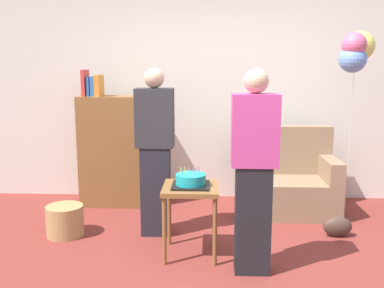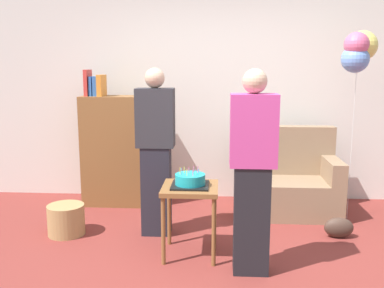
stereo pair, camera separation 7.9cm
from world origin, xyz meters
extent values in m
plane|color=maroon|center=(0.00, 0.00, 0.00)|extent=(8.00, 8.00, 0.00)
cube|color=silver|center=(0.00, 2.05, 1.35)|extent=(6.00, 0.10, 2.70)
cube|color=#8C7054|center=(0.83, 1.40, 0.20)|extent=(1.10, 0.70, 0.40)
cube|color=#8C7054|center=(0.83, 1.67, 0.68)|extent=(1.10, 0.16, 0.56)
cube|color=#8C7054|center=(0.36, 1.40, 0.52)|extent=(0.16, 0.70, 0.24)
cube|color=#8C7054|center=(1.30, 1.40, 0.52)|extent=(0.16, 0.70, 0.24)
cube|color=brown|center=(-1.16, 1.64, 0.65)|extent=(0.80, 0.36, 1.30)
cube|color=red|center=(-1.48, 1.64, 1.45)|extent=(0.04, 0.22, 0.30)
cube|color=#3366B7|center=(-1.43, 1.64, 1.41)|extent=(0.03, 0.19, 0.23)
cube|color=#3366B7|center=(-1.38, 1.64, 1.41)|extent=(0.05, 0.18, 0.23)
cube|color=orange|center=(-1.32, 1.64, 1.42)|extent=(0.06, 0.26, 0.24)
cube|color=brown|center=(-0.20, 0.25, 0.61)|extent=(0.48, 0.48, 0.04)
cylinder|color=brown|center=(-0.41, 0.04, 0.29)|extent=(0.04, 0.04, 0.59)
cylinder|color=brown|center=(0.01, 0.04, 0.29)|extent=(0.04, 0.04, 0.59)
cylinder|color=brown|center=(-0.41, 0.46, 0.29)|extent=(0.04, 0.04, 0.59)
cylinder|color=brown|center=(0.01, 0.46, 0.29)|extent=(0.04, 0.04, 0.59)
cube|color=black|center=(-0.20, 0.25, 0.63)|extent=(0.32, 0.32, 0.02)
cylinder|color=teal|center=(-0.20, 0.25, 0.69)|extent=(0.26, 0.26, 0.09)
cylinder|color=#66B2E5|center=(-0.12, 0.25, 0.75)|extent=(0.01, 0.01, 0.05)
cylinder|color=#EA668C|center=(-0.13, 0.30, 0.76)|extent=(0.01, 0.01, 0.06)
cylinder|color=#EA668C|center=(-0.17, 0.34, 0.76)|extent=(0.01, 0.01, 0.05)
cylinder|color=#EA668C|center=(-0.21, 0.31, 0.76)|extent=(0.01, 0.01, 0.05)
cylinder|color=#F2CC4C|center=(-0.25, 0.29, 0.76)|extent=(0.01, 0.01, 0.06)
cylinder|color=#F2CC4C|center=(-0.28, 0.24, 0.76)|extent=(0.01, 0.01, 0.06)
cylinder|color=#66B2E5|center=(-0.27, 0.20, 0.76)|extent=(0.01, 0.01, 0.06)
cylinder|color=#F2CC4C|center=(-0.22, 0.19, 0.76)|extent=(0.01, 0.01, 0.05)
cylinder|color=#EA668C|center=(-0.17, 0.18, 0.76)|extent=(0.01, 0.01, 0.05)
cylinder|color=#66B2E5|center=(-0.15, 0.22, 0.76)|extent=(0.01, 0.01, 0.05)
cube|color=#23232D|center=(-0.56, 0.72, 0.44)|extent=(0.28, 0.20, 0.88)
cube|color=#2D2D33|center=(-0.56, 0.72, 1.16)|extent=(0.36, 0.22, 0.56)
sphere|color=#D1A889|center=(-0.56, 0.72, 1.53)|extent=(0.19, 0.19, 0.19)
cube|color=black|center=(0.31, -0.04, 0.44)|extent=(0.28, 0.20, 0.88)
cube|color=#C6428E|center=(0.31, -0.04, 1.16)|extent=(0.36, 0.22, 0.56)
sphere|color=#D1A889|center=(0.31, -0.04, 1.53)|extent=(0.19, 0.19, 0.19)
cylinder|color=#A88451|center=(-1.45, 0.63, 0.15)|extent=(0.36, 0.36, 0.30)
ellipsoid|color=#473328|center=(1.22, 0.72, 0.10)|extent=(0.28, 0.14, 0.20)
cylinder|color=silver|center=(1.46, 1.28, 0.86)|extent=(0.00, 0.00, 1.73)
sphere|color=#E5D666|center=(1.49, 1.27, 1.85)|extent=(0.31, 0.31, 0.31)
sphere|color=#D65B84|center=(1.41, 1.18, 1.86)|extent=(0.25, 0.25, 0.25)
sphere|color=#668ED6|center=(1.41, 1.20, 1.71)|extent=(0.28, 0.28, 0.28)
camera|label=1|loc=(-0.03, -3.37, 1.65)|focal=40.72mm
camera|label=2|loc=(0.05, -3.37, 1.65)|focal=40.72mm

